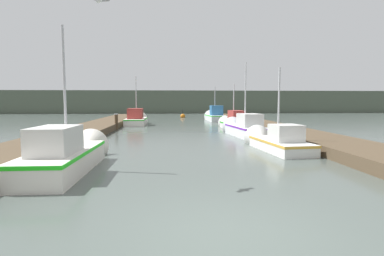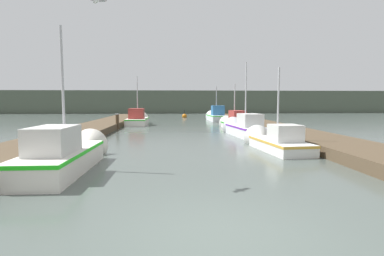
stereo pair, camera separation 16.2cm
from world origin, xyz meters
name	(u,v)px [view 2 (the right image)]	position (x,y,z in m)	size (l,w,h in m)	color
ground_plane	(217,234)	(0.00, 0.00, 0.00)	(200.00, 200.00, 0.00)	#47514C
dock_left	(89,130)	(-6.48, 16.00, 0.22)	(2.90, 40.00, 0.45)	#4C3D2B
dock_right	(275,129)	(6.48, 16.00, 0.22)	(2.90, 40.00, 0.45)	#4C3D2B
distant_shore_ridge	(177,102)	(0.00, 55.80, 2.01)	(120.00, 16.00, 4.02)	#4C5647
fishing_boat_0	(68,153)	(-4.14, 5.12, 0.49)	(1.52, 5.50, 4.85)	silver
fishing_boat_1	(274,141)	(3.87, 8.56, 0.36)	(1.89, 4.71, 4.10)	silver
fishing_boat_2	(244,128)	(3.81, 14.09, 0.48)	(2.03, 5.09, 5.01)	silver
fishing_boat_3	(234,123)	(4.08, 18.74, 0.45)	(1.68, 5.11, 3.92)	silver
fishing_boat_4	(138,119)	(-4.04, 23.63, 0.47)	(1.81, 5.51, 4.96)	silver
fishing_boat_5	(216,116)	(4.04, 28.60, 0.51)	(1.90, 4.98, 4.25)	silver
mooring_piling_0	(223,114)	(5.23, 30.86, 0.66)	(0.33, 0.33, 1.31)	#473523
mooring_piling_1	(117,122)	(-5.03, 18.58, 0.61)	(0.29, 0.29, 1.21)	#473523
channel_buoy	(184,116)	(0.74, 35.13, 0.18)	(0.63, 0.63, 1.13)	#BF6513
seagull_lead	(96,0)	(-2.65, 3.22, 4.71)	(0.52, 0.41, 0.12)	white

